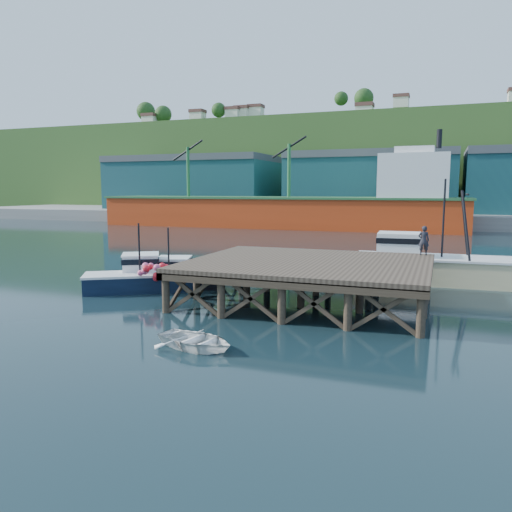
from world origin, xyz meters
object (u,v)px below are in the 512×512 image
at_px(boat_navy, 141,276).
at_px(trawler, 430,262).
at_px(dinghy, 196,340).
at_px(boat_black, 172,275).
at_px(dockworker, 424,240).

distance_m(boat_navy, trawler, 17.65).
bearing_deg(dinghy, boat_black, 47.62).
bearing_deg(boat_navy, trawler, -3.68).
height_order(dinghy, dockworker, dockworker).
bearing_deg(dockworker, boat_navy, 10.05).
distance_m(trawler, dinghy, 18.45).
bearing_deg(dockworker, trawler, -103.62).
relative_size(boat_navy, boat_black, 1.06).
distance_m(boat_black, dinghy, 12.27).
bearing_deg(trawler, dinghy, -116.89).
height_order(boat_navy, boat_black, boat_navy).
relative_size(boat_navy, dinghy, 2.11).
bearing_deg(dinghy, dockworker, -14.93).
xyz_separation_m(boat_black, dinghy, (6.85, -10.17, -0.34)).
relative_size(trawler, dockworker, 5.93).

